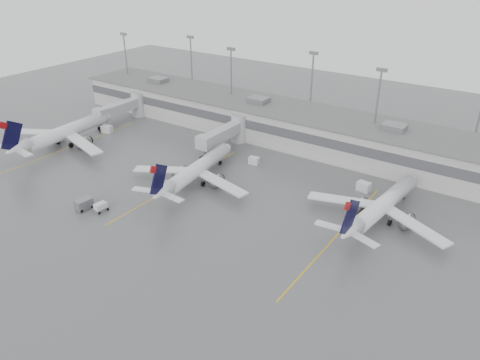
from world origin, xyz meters
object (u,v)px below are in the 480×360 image
Objects in this scene: jet_mid_left at (195,170)px; jet_mid_right at (382,205)px; baggage_tug at (101,208)px; jet_far_left at (64,132)px.

jet_mid_left is 37.31m from jet_mid_right.
baggage_tug is (-43.79, -26.28, -2.38)m from jet_mid_right.
jet_far_left is 1.13× the size of jet_mid_left.
jet_mid_right reaches higher than jet_mid_left.
jet_mid_left is (39.56, 2.08, -0.39)m from jet_far_left.
jet_mid_right reaches higher than baggage_tug.
jet_mid_right is (76.14, 9.47, -0.38)m from jet_far_left.
jet_far_left is 39.62m from jet_mid_left.
jet_far_left reaches higher than jet_mid_left.
jet_far_left is 12.54× the size of baggage_tug.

